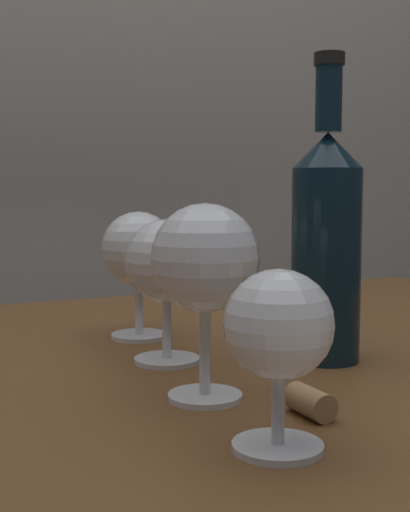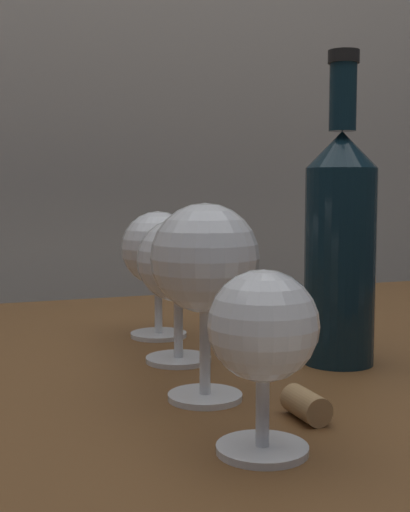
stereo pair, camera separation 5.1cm
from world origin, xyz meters
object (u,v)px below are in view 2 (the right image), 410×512
wine_glass_port (178,265)px  cork (306,405)px  wine_glass_white (205,263)px  wine_bottle (340,241)px  wine_glass_merlot (158,250)px  wine_glass_cabernet (263,330)px

wine_glass_port → cork: 0.22m
wine_glass_white → wine_glass_port: bearing=81.7°
wine_glass_port → cork: wine_glass_port is taller
cork → wine_glass_white: bearing=126.5°
wine_glass_port → wine_bottle: (0.15, -0.06, 0.02)m
wine_glass_white → wine_glass_merlot: wine_glass_white is taller
wine_glass_cabernet → cork: wine_glass_cabernet is taller
wine_glass_cabernet → wine_glass_white: bearing=87.7°
wine_glass_cabernet → wine_bottle: (0.17, 0.19, 0.04)m
wine_bottle → wine_glass_cabernet: bearing=-132.1°
wine_glass_white → wine_glass_port: 0.13m
wine_glass_port → wine_bottle: bearing=-22.0°
wine_glass_port → wine_glass_merlot: size_ratio=0.98×
wine_glass_cabernet → wine_glass_port: wine_glass_port is taller
wine_glass_white → cork: (0.05, -0.07, -0.10)m
wine_bottle → wine_glass_white: bearing=-157.9°
wine_glass_cabernet → wine_glass_merlot: size_ratio=0.83×
wine_glass_white → wine_glass_port: (0.02, 0.13, -0.02)m
wine_glass_white → cork: wine_glass_white is taller
wine_glass_merlot → wine_bottle: size_ratio=0.48×
wine_bottle → wine_glass_merlot: bearing=126.4°
wine_glass_white → wine_glass_merlot: size_ratio=1.10×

